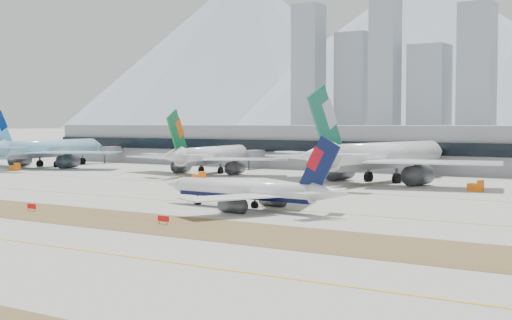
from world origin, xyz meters
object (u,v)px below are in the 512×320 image
Objects in this scene: widebody_korean at (46,150)px; widebody_eva at (209,157)px; taxiing_airliner at (251,191)px; terminal at (392,147)px; widebody_cathay at (380,157)px.

widebody_korean is 1.16× the size of widebody_eva.
widebody_korean reaches higher than taxiing_airliner.
terminal is at bearing -68.63° from widebody_korean.
widebody_cathay is (-3.10, 67.58, 3.39)m from taxiing_airliner.
widebody_korean is at bearing -151.15° from terminal.
taxiing_airliner is 125.36m from terminal.
widebody_cathay is at bearing -101.18° from widebody_eva.
widebody_eva is 0.79× the size of widebody_cathay.
widebody_korean is 0.92× the size of widebody_cathay.
widebody_eva is at bearing -126.74° from terminal.
terminal is at bearing -45.13° from widebody_eva.
terminal reaches higher than taxiing_airliner.
taxiing_airliner is at bearing -123.86° from widebody_korean.
widebody_eva is 0.20× the size of terminal.
taxiing_airliner is at bearing -147.25° from widebody_eva.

